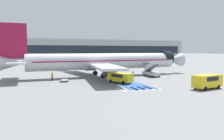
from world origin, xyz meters
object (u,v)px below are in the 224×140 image
Objects in this scene: airliner at (103,61)px; ground_crew_0 at (133,74)px; boarding_stairs_forward at (151,72)px; ground_crew_2 at (52,75)px; terminal_building at (74,51)px; ground_crew_1 at (115,73)px; traffic_cone_0 at (106,79)px; service_van_0 at (207,81)px; baggage_cart at (65,80)px; fuel_tanker at (62,64)px; service_van_1 at (120,77)px.

airliner reaches higher than ground_crew_0.
boarding_stairs_forward is at bearing 159.33° from ground_crew_0.
terminal_building is at bearing -126.89° from ground_crew_2.
ground_crew_1 is 4.65m from traffic_cone_0.
terminal_building is at bearing 84.60° from traffic_cone_0.
service_van_0 reaches higher than ground_crew_0.
ground_crew_2 is (-2.18, 2.09, 0.80)m from baggage_cart.
ground_crew_2 is (-12.00, -3.38, -2.51)m from airliner.
terminal_building is at bearing -125.25° from ground_crew_0.
fuel_tanker is at bearing 123.36° from boarding_stairs_forward.
fuel_tanker is 32.77m from service_van_1.
service_van_0 is 11.47× the size of traffic_cone_0.
ground_crew_1 is (-3.19, 2.79, 0.08)m from ground_crew_0.
ground_crew_2 is at bearing 118.01° from service_van_1.
ground_crew_0 is 0.93× the size of ground_crew_1.
airliner is 24.94× the size of ground_crew_1.
fuel_tanker is at bearing -163.35° from airliner.
fuel_tanker is 5.11× the size of ground_crew_0.
traffic_cone_0 is (-0.97, 5.09, -0.91)m from service_van_1.
boarding_stairs_forward is at bearing 18.71° from baggage_cart.
service_van_0 is at bearing -24.15° from baggage_cart.
fuel_tanker is 18.34× the size of traffic_cone_0.
terminal_building is at bearing -6.08° from service_van_0.
terminal_building is at bearing 92.94° from boarding_stairs_forward.
fuel_tanker is at bearing 98.60° from baggage_cart.
traffic_cone_0 is at bearing 10.94° from baggage_cart.
boarding_stairs_forward is 1.02× the size of service_van_1.
service_van_0 reaches higher than ground_crew_2.
service_van_0 is 86.57m from terminal_building.
terminal_building is (-5.25, 68.64, 4.90)m from boarding_stairs_forward.
service_van_1 is at bearing -3.20° from airliner.
fuel_tanker is (-6.84, 20.96, -1.81)m from airliner.
boarding_stairs_forward is at bearing -10.48° from service_van_0.
airliner is 4.19m from ground_crew_1.
baggage_cart is at bearing 113.66° from ground_crew_2.
airliner is at bearing 15.84° from service_van_0.
boarding_stairs_forward is at bearing -62.56° from fuel_tanker.
ground_crew_0 is 4.24m from ground_crew_1.
boarding_stairs_forward is 30.59m from fuel_tanker.
baggage_cart is at bearing -35.41° from ground_crew_0.
terminal_building is (0.31, 70.06, 4.89)m from ground_crew_0.
service_van_1 is 11.09m from baggage_cart.
service_van_1 is 7.77m from ground_crew_0.
terminal_building reaches higher than baggage_cart.
ground_crew_1 is at bearing -92.97° from terminal_building.
terminal_building reaches higher than ground_crew_0.
baggage_cart is at bearing -103.79° from fuel_tanker.
boarding_stairs_forward is 22.62m from ground_crew_2.
boarding_stairs_forward reaches higher than ground_crew_0.
fuel_tanker is 26.63m from baggage_cart.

